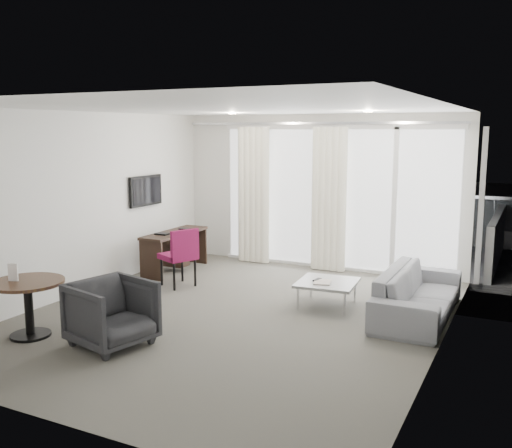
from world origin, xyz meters
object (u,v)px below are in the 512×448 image
at_px(sofa, 418,293).
at_px(desk_chair, 178,257).
at_px(coffee_table, 327,294).
at_px(rattan_chair_a, 410,236).
at_px(tub_armchair, 112,313).
at_px(rattan_chair_b, 416,238).
at_px(round_table, 29,309).
at_px(desk, 175,251).

bearing_deg(sofa, desk_chair, 92.62).
height_order(coffee_table, rattan_chair_a, rattan_chair_a).
distance_m(tub_armchair, rattan_chair_b, 6.13).
bearing_deg(desk_chair, rattan_chair_b, 74.07).
relative_size(desk_chair, coffee_table, 1.18).
xyz_separation_m(round_table, sofa, (3.84, 2.71, -0.03)).
bearing_deg(sofa, rattan_chair_a, 13.23).
bearing_deg(round_table, rattan_chair_b, 61.69).
height_order(desk_chair, round_table, desk_chair).
xyz_separation_m(round_table, rattan_chair_a, (3.04, 6.15, 0.06)).
height_order(desk, tub_armchair, tub_armchair).
distance_m(desk, round_table, 3.32).
bearing_deg(rattan_chair_a, coffee_table, -87.48).
xyz_separation_m(coffee_table, rattan_chair_a, (0.37, 3.55, 0.22)).
distance_m(desk_chair, sofa, 3.54).
relative_size(desk, rattan_chair_a, 1.80).
relative_size(desk_chair, round_table, 1.10).
distance_m(desk, rattan_chair_b, 4.35).
xyz_separation_m(sofa, rattan_chair_a, (-0.81, 3.43, 0.09)).
height_order(sofa, rattan_chair_b, rattan_chair_b).
bearing_deg(tub_armchair, desk_chair, 30.88).
xyz_separation_m(desk, rattan_chair_a, (3.30, 2.84, 0.06)).
bearing_deg(desk, rattan_chair_a, 40.64).
height_order(desk, rattan_chair_a, rattan_chair_a).
bearing_deg(rattan_chair_a, sofa, -68.38).
relative_size(desk_chair, sofa, 0.44).
bearing_deg(rattan_chair_b, tub_armchair, -89.09).
relative_size(tub_armchair, sofa, 0.39).
xyz_separation_m(round_table, tub_armchair, (1.04, 0.20, 0.04)).
relative_size(round_table, sofa, 0.40).
height_order(round_table, coffee_table, round_table).
relative_size(round_table, rattan_chair_a, 1.05).
relative_size(desk, coffee_table, 1.86).
relative_size(coffee_table, sofa, 0.37).
distance_m(desk, sofa, 4.15).
bearing_deg(rattan_chair_b, round_table, -96.74).
distance_m(tub_armchair, coffee_table, 2.90).
bearing_deg(coffee_table, round_table, -135.84).
bearing_deg(coffee_table, tub_armchair, -124.38).
distance_m(coffee_table, rattan_chair_b, 3.39).
distance_m(desk_chair, round_table, 2.57).
xyz_separation_m(desk_chair, sofa, (3.53, 0.16, -0.15)).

